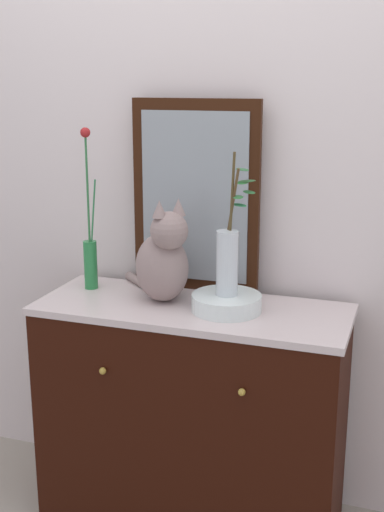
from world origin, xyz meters
name	(u,v)px	position (x,y,z in m)	size (l,w,h in m)	color
wall_back	(217,162)	(0.00, 0.29, 1.30)	(4.40, 0.08, 2.60)	silver
sideboard	(192,415)	(0.00, 0.00, 0.42)	(1.09, 0.45, 0.84)	black
mirror_leaning	(195,197)	(-0.05, 0.19, 1.18)	(0.48, 0.03, 0.70)	black
cat_sitting	(163,260)	(-0.11, 0.02, 0.99)	(0.37, 0.34, 0.37)	gray
vase_slim_green	(90,250)	(-0.43, 0.07, 0.98)	(0.06, 0.05, 0.60)	#277C3E
bowl_porcelain	(227,303)	(0.13, -0.01, 0.86)	(0.24, 0.24, 0.06)	white
vase_glass_clear	(228,256)	(0.13, 0.00, 1.03)	(0.13, 0.14, 0.48)	silver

